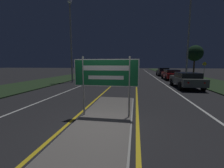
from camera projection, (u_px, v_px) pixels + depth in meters
name	position (u px, v px, depth m)	size (l,w,h in m)	color
ground_plane	(102.00, 125.00, 5.18)	(160.00, 160.00, 0.00)	#232326
median_island	(106.00, 117.00, 5.89)	(2.06, 6.79, 0.10)	#999993
verge_left	(74.00, 76.00, 26.23)	(5.00, 100.00, 0.08)	#23381E
verge_right	(190.00, 78.00, 23.29)	(5.00, 100.00, 0.08)	#23381E
centre_line_yellow_left	(124.00, 75.00, 29.85)	(0.12, 70.00, 0.01)	gold
centre_line_yellow_right	(136.00, 75.00, 29.47)	(0.12, 70.00, 0.01)	gold
lane_line_white_left	(109.00, 75.00, 30.31)	(0.12, 70.00, 0.01)	silver
lane_line_white_right	(152.00, 75.00, 29.01)	(0.12, 70.00, 0.01)	silver
edge_line_white_left	(95.00, 75.00, 30.78)	(0.10, 70.00, 0.01)	silver
edge_line_white_right	(168.00, 75.00, 28.54)	(0.10, 70.00, 0.01)	silver
highway_sign	(106.00, 75.00, 5.67)	(2.49, 0.07, 2.30)	#9E9E99
streetlight_left_near	(71.00, 31.00, 16.86)	(0.51, 0.51, 9.26)	#9E9E99
streetlight_right_near	(190.00, 20.00, 15.72)	(0.57, 0.57, 10.25)	#9E9E99
car_receding_0	(186.00, 79.00, 13.37)	(1.96, 4.82, 1.39)	#4C514C
car_receding_1	(171.00, 74.00, 20.66)	(2.01, 4.61, 1.38)	maroon
car_receding_2	(163.00, 72.00, 27.52)	(2.02, 4.42, 1.49)	black
car_approaching_0	(104.00, 77.00, 16.96)	(1.88, 4.23, 1.36)	#B7B7BC
warning_sign	(204.00, 69.00, 20.19)	(0.60, 0.06, 2.38)	#9E9E99
roadside_palm_right	(195.00, 53.00, 23.73)	(2.48, 2.48, 5.02)	#4C3823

